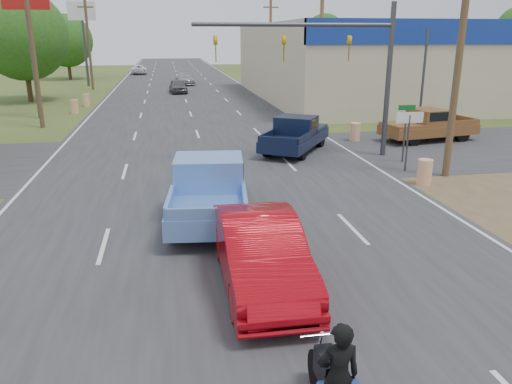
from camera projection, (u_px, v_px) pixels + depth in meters
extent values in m
cube|color=#2D2D30|center=(186.00, 101.00, 44.39)|extent=(15.00, 180.00, 0.02)
cube|color=#2D2D30|center=(206.00, 157.00, 23.72)|extent=(120.00, 10.00, 0.02)
cylinder|color=#4C3823|center=(460.00, 50.00, 19.11)|extent=(0.28, 0.28, 10.00)
cylinder|color=#4C3823|center=(321.00, 44.00, 36.02)|extent=(0.28, 0.28, 10.00)
cylinder|color=#4C3823|center=(271.00, 41.00, 52.94)|extent=(0.28, 0.28, 10.00)
cube|color=#4C3823|center=(271.00, 7.00, 51.92)|extent=(1.60, 0.14, 0.14)
cylinder|color=#4C3823|center=(32.00, 45.00, 30.04)|extent=(0.28, 0.28, 10.00)
cylinder|color=#4C3823|center=(89.00, 41.00, 52.59)|extent=(0.28, 0.28, 10.00)
cube|color=#4C3823|center=(85.00, 7.00, 51.58)|extent=(1.60, 0.14, 0.14)
cylinder|color=#422D19|center=(29.00, 83.00, 43.54)|extent=(0.44, 0.44, 3.24)
sphere|color=#204E16|center=(22.00, 35.00, 42.36)|extent=(7.56, 7.56, 7.56)
cylinder|color=#422D19|center=(69.00, 68.00, 66.03)|extent=(0.44, 0.44, 2.88)
sphere|color=#204E16|center=(66.00, 41.00, 64.98)|extent=(6.72, 6.72, 6.72)
cylinder|color=#422D19|center=(324.00, 56.00, 100.56)|extent=(0.44, 0.44, 3.42)
sphere|color=#204E16|center=(325.00, 34.00, 99.31)|extent=(7.98, 7.98, 7.98)
cylinder|color=#422D19|center=(6.00, 57.00, 90.51)|extent=(0.44, 0.44, 3.78)
sphere|color=#204E16|center=(3.00, 30.00, 89.13)|extent=(8.82, 8.82, 8.82)
cylinder|color=orange|center=(425.00, 172.00, 19.27)|extent=(0.56, 0.56, 1.00)
cylinder|color=orange|center=(355.00, 132.00, 27.32)|extent=(0.56, 0.56, 1.00)
cylinder|color=orange|center=(74.00, 107.00, 37.19)|extent=(0.56, 0.56, 1.00)
cylinder|color=orange|center=(86.00, 100.00, 41.00)|extent=(0.56, 0.56, 1.00)
cylinder|color=#3F3F44|center=(32.00, 52.00, 33.78)|extent=(0.30, 0.30, 9.00)
cylinder|color=#3F3F44|center=(85.00, 46.00, 56.33)|extent=(0.30, 0.30, 9.00)
cube|color=white|center=(81.00, 11.00, 55.23)|extent=(3.00, 0.35, 2.00)
cylinder|color=#3F3F44|center=(407.00, 144.00, 20.97)|extent=(0.08, 0.08, 2.40)
cube|color=white|center=(410.00, 118.00, 20.64)|extent=(1.20, 0.05, 0.45)
cylinder|color=#3F3F44|center=(404.00, 136.00, 22.48)|extent=(0.08, 0.08, 2.40)
cube|color=#0C591E|center=(407.00, 108.00, 22.09)|extent=(0.80, 0.04, 0.22)
cylinder|color=#3F3F44|center=(388.00, 82.00, 23.15)|extent=(0.24, 0.24, 7.00)
cylinder|color=#3F3F44|center=(295.00, 25.00, 21.65)|extent=(9.00, 0.18, 0.18)
imported|color=gold|center=(350.00, 36.00, 22.20)|extent=(0.18, 0.40, 1.10)
imported|color=gold|center=(284.00, 35.00, 21.70)|extent=(0.18, 0.40, 1.10)
imported|color=gold|center=(215.00, 35.00, 21.21)|extent=(0.18, 0.40, 1.10)
imported|color=#A60711|center=(261.00, 253.00, 11.30)|extent=(1.77, 5.02, 1.65)
cylinder|color=black|center=(318.00, 372.00, 8.02)|extent=(0.13, 0.72, 0.72)
cube|color=black|center=(329.00, 362.00, 7.40)|extent=(0.28, 0.60, 0.24)
cylinder|color=white|center=(323.00, 335.00, 7.63)|extent=(0.71, 0.06, 0.05)
imported|color=black|center=(338.00, 383.00, 7.01)|extent=(0.63, 0.41, 1.72)
cylinder|color=black|center=(183.00, 188.00, 17.36)|extent=(0.44, 0.94, 0.91)
cylinder|color=black|center=(238.00, 187.00, 17.48)|extent=(0.44, 0.94, 0.91)
cylinder|color=black|center=(174.00, 225.00, 13.99)|extent=(0.44, 0.94, 0.91)
cylinder|color=black|center=(242.00, 224.00, 14.11)|extent=(0.44, 0.94, 0.91)
cube|color=#6390D4|center=(209.00, 197.00, 15.66)|extent=(2.90, 6.11, 0.59)
cube|color=#6390D4|center=(210.00, 171.00, 17.24)|extent=(2.39, 2.46, 0.20)
cube|color=#6390D4|center=(209.00, 172.00, 15.54)|extent=(2.27, 1.99, 0.96)
cube|color=black|center=(209.00, 167.00, 15.49)|extent=(2.27, 1.64, 0.51)
cube|color=#6390D4|center=(206.00, 214.00, 12.77)|extent=(2.08, 0.32, 0.34)
cylinder|color=black|center=(289.00, 137.00, 26.56)|extent=(0.69, 0.85, 0.81)
cylinder|color=black|center=(320.00, 139.00, 25.93)|extent=(0.69, 0.85, 0.81)
cylinder|color=black|center=(268.00, 148.00, 23.77)|extent=(0.69, 0.85, 0.81)
cylinder|color=black|center=(302.00, 151.00, 23.15)|extent=(0.69, 0.85, 0.81)
cube|color=#111933|center=(295.00, 139.00, 24.79)|extent=(4.55, 5.53, 0.53)
cube|color=#111933|center=(305.00, 127.00, 26.08)|extent=(2.70, 2.73, 0.18)
cube|color=#111933|center=(296.00, 125.00, 24.67)|extent=(2.42, 2.34, 0.86)
cube|color=black|center=(296.00, 122.00, 24.63)|extent=(2.29, 2.09, 0.46)
cube|color=#111933|center=(277.00, 141.00, 22.39)|extent=(1.62, 1.07, 0.30)
cylinder|color=black|center=(414.00, 138.00, 26.15)|extent=(0.85, 0.44, 0.81)
cylinder|color=black|center=(394.00, 133.00, 27.68)|extent=(0.85, 0.44, 0.81)
cylinder|color=black|center=(462.00, 134.00, 27.18)|extent=(0.85, 0.44, 0.81)
cylinder|color=black|center=(441.00, 129.00, 28.70)|extent=(0.85, 0.44, 0.81)
cube|color=brown|center=(428.00, 129.00, 27.36)|extent=(5.54, 2.90, 0.53)
cube|color=brown|center=(405.00, 125.00, 26.75)|extent=(2.30, 2.24, 0.18)
cube|color=brown|center=(428.00, 117.00, 27.12)|extent=(1.88, 2.11, 0.86)
cube|color=black|center=(428.00, 114.00, 27.07)|extent=(1.57, 2.10, 0.46)
cube|color=brown|center=(467.00, 120.00, 28.08)|extent=(0.40, 1.85, 0.30)
imported|color=#535257|center=(178.00, 86.00, 50.47)|extent=(1.89, 4.10, 1.36)
imported|color=#9E9EA2|center=(185.00, 79.00, 59.13)|extent=(2.31, 4.94, 1.39)
imported|color=white|center=(139.00, 70.00, 75.46)|extent=(2.47, 4.96, 1.35)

